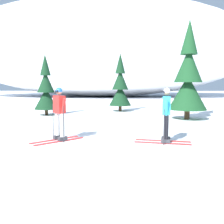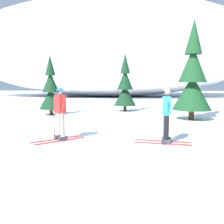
{
  "view_description": "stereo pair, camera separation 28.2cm",
  "coord_description": "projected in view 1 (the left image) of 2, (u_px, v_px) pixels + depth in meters",
  "views": [
    {
      "loc": [
        0.49,
        -6.76,
        1.83
      ],
      "look_at": [
        0.26,
        1.14,
        0.95
      ],
      "focal_mm": 40.49,
      "sensor_mm": 36.0,
      "label": 1
    },
    {
      "loc": [
        0.78,
        -6.75,
        1.83
      ],
      "look_at": [
        0.26,
        1.14,
        0.95
      ],
      "focal_mm": 40.49,
      "sensor_mm": 36.0,
      "label": 2
    }
  ],
  "objects": [
    {
      "name": "ground_plane",
      "position": [
        101.0,
        151.0,
        6.94
      ],
      "size": [
        120.0,
        120.0,
        0.0
      ],
      "primitive_type": "plane",
      "color": "white"
    },
    {
      "name": "skier_cyan_jacket",
      "position": [
        166.0,
        114.0,
        7.82
      ],
      "size": [
        1.79,
        0.83,
        1.71
      ],
      "color": "red",
      "rests_on": "ground"
    },
    {
      "name": "skier_red_jacket",
      "position": [
        59.0,
        113.0,
        8.1
      ],
      "size": [
        1.56,
        1.47,
        1.72
      ],
      "color": "red",
      "rests_on": "ground"
    },
    {
      "name": "pine_tree_far_left",
      "position": [
        46.0,
        90.0,
        14.73
      ],
      "size": [
        1.37,
        1.37,
        3.55
      ],
      "color": "#47301E",
      "rests_on": "ground"
    },
    {
      "name": "pine_tree_center_left",
      "position": [
        120.0,
        87.0,
        16.89
      ],
      "size": [
        1.49,
        1.49,
        3.86
      ],
      "color": "#47301E",
      "rests_on": "ground"
    },
    {
      "name": "pine_tree_center_right",
      "position": [
        188.0,
        78.0,
        12.93
      ],
      "size": [
        1.96,
        1.96,
        5.07
      ],
      "color": "#47301E",
      "rests_on": "ground"
    },
    {
      "name": "snow_ridge_background",
      "position": [
        103.0,
        49.0,
        36.27
      ],
      "size": [
        43.22,
        21.23,
        13.77
      ],
      "primitive_type": "ellipsoid",
      "color": "white",
      "rests_on": "ground"
    }
  ]
}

